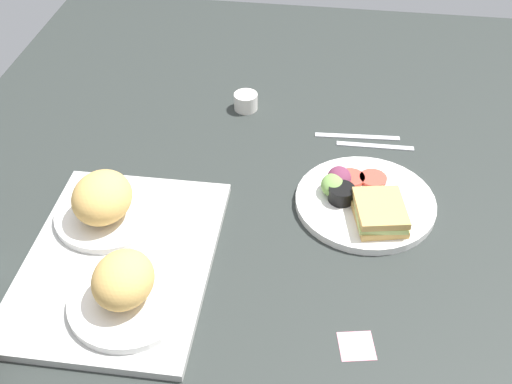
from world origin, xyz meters
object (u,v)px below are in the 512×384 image
Objects in this scene: serving_tray at (120,260)px; bread_plate_near at (126,288)px; espresso_cup at (246,101)px; knife at (357,136)px; bread_plate_far at (104,203)px; sticky_note at (357,346)px; plate_with_salad at (364,201)px; fork at (375,146)px.

bread_plate_near is (-9.67, -4.63, 4.39)cm from serving_tray.
espresso_cup is 27.90cm from knife.
bread_plate_far is at bearing 155.31° from espresso_cup.
serving_tray reaches higher than sticky_note.
knife is at bearing 3.83° from plate_with_salad.
plate_with_salad is at bearing -138.15° from espresso_cup.
plate_with_salad is 4.94× the size of sticky_note.
fork and knife have the same top height.
bread_plate_far is 47.94cm from espresso_cup.
bread_plate_far is 1.20× the size of fork.
sticky_note is (-64.77, -27.83, -1.94)cm from espresso_cup.
fork is at bearing 139.61° from knife.
serving_tray is 11.72cm from bread_plate_far.
bread_plate_near reaches higher than knife.
serving_tray is 54.81cm from espresso_cup.
espresso_cup is (31.57, 28.28, 0.26)cm from plate_with_salad.
plate_with_salad reaches higher than sticky_note.
espresso_cup reaches higher than sticky_note.
bread_plate_near is 49.44cm from plate_with_salad.
plate_with_salad reaches higher than knife.
bread_plate_near is 63.34cm from espresso_cup.
bread_plate_far is 1.07× the size of knife.
bread_plate_far reaches higher than sticky_note.
bread_plate_far is at bearing 33.76° from knife.
bread_plate_far reaches higher than plate_with_salad.
plate_with_salad is 23.77cm from knife.
serving_tray reaches higher than knife.
sticky_note is (-53.86, 2.86, -0.19)cm from fork.
bread_plate_near reaches higher than serving_tray.
bread_plate_far reaches higher than knife.
espresso_cup is at bearing 23.26° from sticky_note.
serving_tray is at bearing 25.56° from bread_plate_near.
plate_with_salad is 1.46× the size of knife.
knife is (-7.91, -26.69, -1.75)cm from espresso_cup.
plate_with_salad is at bearing -0.77° from sticky_note.
serving_tray is 11.59cm from bread_plate_near.
espresso_cup is 70.52cm from sticky_note.
plate_with_salad is at bearing 82.35° from fork.
fork is at bearing -47.40° from serving_tray.
knife is at bearing 1.15° from sticky_note.
espresso_cup is (52.76, -14.82, 1.20)cm from serving_tray.
serving_tray is at bearing 74.28° from sticky_note.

